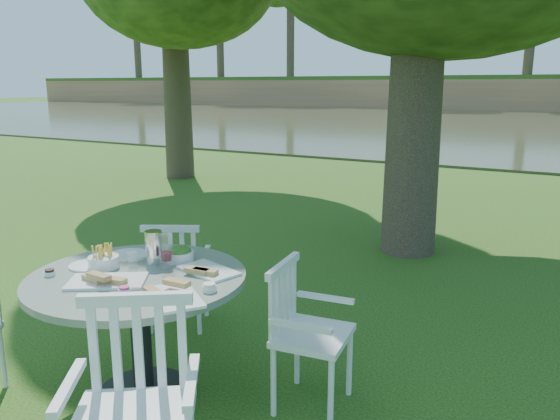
# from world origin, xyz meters

# --- Properties ---
(ground) EXTENTS (140.00, 140.00, 0.00)m
(ground) POSITION_xyz_m (0.00, 0.00, 0.00)
(ground) COLOR #1A3D0C
(ground) RESTS_ON ground
(table) EXTENTS (1.26, 1.26, 0.78)m
(table) POSITION_xyz_m (-0.05, -1.40, 0.61)
(table) COLOR black
(table) RESTS_ON ground
(chair_ne) EXTENTS (0.45, 0.48, 0.86)m
(chair_ne) POSITION_xyz_m (0.80, -0.99, 0.51)
(chair_ne) COLOR white
(chair_ne) RESTS_ON ground
(chair_nw) EXTENTS (0.57, 0.56, 0.85)m
(chair_nw) POSITION_xyz_m (-0.49, -0.56, 0.50)
(chair_nw) COLOR white
(chair_nw) RESTS_ON ground
(chair_se) EXTENTS (0.66, 0.66, 0.97)m
(chair_se) POSITION_xyz_m (0.58, -2.08, 0.57)
(chair_se) COLOR white
(chair_se) RESTS_ON ground
(tableware) EXTENTS (1.13, 0.81, 0.21)m
(tableware) POSITION_xyz_m (-0.07, -1.31, 0.82)
(tableware) COLOR white
(tableware) RESTS_ON table
(river) EXTENTS (100.00, 28.00, 0.12)m
(river) POSITION_xyz_m (0.00, 23.00, 0.00)
(river) COLOR #373B23
(river) RESTS_ON ground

